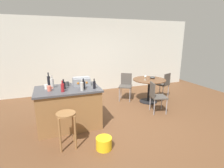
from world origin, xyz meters
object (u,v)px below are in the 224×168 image
at_px(cup_1, 67,84).
at_px(serving_bowl, 152,77).
at_px(folding_chair_far, 126,84).
at_px(folding_chair_left, 156,95).
at_px(kitchen_island, 69,107).
at_px(bottle_2, 49,81).
at_px(toolbox, 81,81).
at_px(wine_glass, 145,77).
at_px(bottle_3, 84,85).
at_px(bottle_0, 82,86).
at_px(bottle_5, 94,85).
at_px(cup_2, 46,87).
at_px(wooden_stool, 66,122).
at_px(bottle_1, 64,85).
at_px(bottle_6, 52,83).
at_px(dining_table, 149,85).
at_px(bottle_4, 63,87).
at_px(plastic_bucket, 104,143).
at_px(folding_chair_near, 164,83).
at_px(cup_0, 49,88).

xyz_separation_m(cup_1, serving_bowl, (2.71, 0.66, -0.19)).
xyz_separation_m(folding_chair_far, folding_chair_left, (0.34, -1.25, -0.02)).
bearing_deg(kitchen_island, bottle_2, 138.21).
distance_m(toolbox, wine_glass, 2.15).
bearing_deg(bottle_3, toolbox, 88.88).
bearing_deg(kitchen_island, bottle_0, -47.28).
relative_size(bottle_5, cup_2, 1.95).
distance_m(wooden_stool, folding_chair_far, 2.94).
bearing_deg(folding_chair_left, bottle_1, -179.70).
xyz_separation_m(folding_chair_far, bottle_6, (-2.29, -1.07, 0.50)).
relative_size(bottle_0, bottle_3, 1.10).
bearing_deg(dining_table, toolbox, -164.62).
height_order(folding_chair_left, bottle_4, bottle_4).
height_order(bottle_0, plastic_bucket, bottle_0).
xyz_separation_m(kitchen_island, bottle_5, (0.55, -0.22, 0.54)).
xyz_separation_m(bottle_5, wine_glass, (1.85, 0.95, -0.15)).
xyz_separation_m(toolbox, bottle_6, (-0.65, 0.01, 0.01)).
xyz_separation_m(bottle_0, bottle_4, (-0.39, 0.06, -0.00)).
xyz_separation_m(folding_chair_near, cup_1, (-3.27, -0.80, 0.46)).
bearing_deg(kitchen_island, wooden_stool, -99.34).
bearing_deg(bottle_4, cup_2, 133.52).
distance_m(cup_0, cup_1, 0.48).
xyz_separation_m(cup_1, wine_glass, (2.39, 0.55, -0.12)).
relative_size(folding_chair_far, folding_chair_left, 1.03).
relative_size(wooden_stool, plastic_bucket, 2.33).
height_order(cup_1, wine_glass, cup_1).
bearing_deg(bottle_2, cup_0, -89.65).
xyz_separation_m(folding_chair_near, bottle_2, (-3.66, -0.64, 0.53)).
height_order(dining_table, cup_1, cup_1).
distance_m(folding_chair_far, bottle_1, 2.46).
bearing_deg(bottle_3, folding_chair_left, 3.23).
relative_size(folding_chair_far, bottle_6, 3.05).
bearing_deg(serving_bowl, bottle_4, -159.39).
distance_m(bottle_0, cup_0, 0.68).
bearing_deg(cup_1, bottle_3, -45.56).
distance_m(toolbox, bottle_3, 0.29).
bearing_deg(wooden_stool, toolbox, 64.20).
relative_size(bottle_0, bottle_6, 0.87).
distance_m(wine_glass, serving_bowl, 0.35).
distance_m(cup_1, wine_glass, 2.45).
bearing_deg(bottle_4, folding_chair_left, 4.86).
bearing_deg(bottle_5, folding_chair_left, 6.33).
xyz_separation_m(wine_glass, plastic_bucket, (-1.92, -1.85, -0.74)).
bearing_deg(cup_2, bottle_5, -17.93).
xyz_separation_m(wooden_stool, serving_bowl, (2.86, 1.66, 0.27)).
distance_m(bottle_4, bottle_5, 0.67).
bearing_deg(plastic_bucket, folding_chair_left, 30.82).
relative_size(cup_0, cup_1, 1.04).
bearing_deg(cup_0, folding_chair_far, 29.13).
distance_m(wine_glass, plastic_bucket, 2.76).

